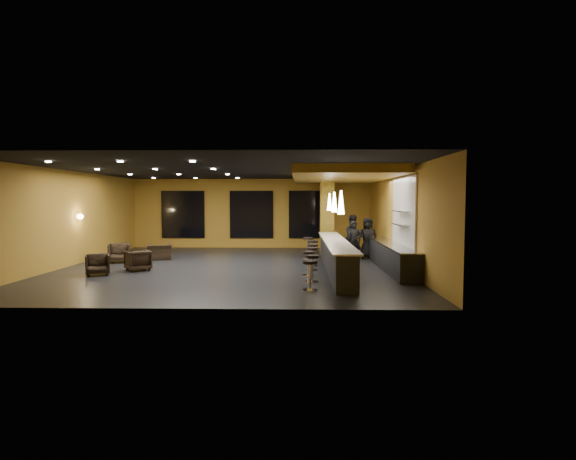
{
  "coord_description": "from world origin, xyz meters",
  "views": [
    {
      "loc": [
        2.41,
        -16.28,
        2.4
      ],
      "look_at": [
        2.0,
        0.5,
        1.3
      ],
      "focal_mm": 28.0,
      "sensor_mm": 36.0,
      "label": 1
    }
  ],
  "objects_px": {
    "bar_stool_6": "(308,245)",
    "pendant_0": "(341,202)",
    "bar_stool_0": "(310,272)",
    "bar_stool_1": "(312,265)",
    "column": "(327,215)",
    "bar_stool_3": "(312,256)",
    "prep_counter": "(391,257)",
    "staff_b": "(354,237)",
    "armchair_c": "(119,253)",
    "armchair_d": "(160,252)",
    "bar_counter": "(335,256)",
    "staff_a": "(354,241)",
    "bar_stool_2": "(308,260)",
    "bar_stool_5": "(313,248)",
    "pendant_1": "(334,202)",
    "staff_c": "(368,238)",
    "pendant_2": "(329,202)",
    "armchair_a": "(97,265)",
    "armchair_b": "(138,260)",
    "bar_stool_4": "(313,252)"
  },
  "relations": [
    {
      "from": "armchair_c",
      "to": "bar_stool_0",
      "type": "xyz_separation_m",
      "value": [
        7.28,
        -5.35,
        0.15
      ]
    },
    {
      "from": "column",
      "to": "pendant_1",
      "type": "height_order",
      "value": "column"
    },
    {
      "from": "column",
      "to": "armchair_d",
      "type": "height_order",
      "value": "column"
    },
    {
      "from": "bar_counter",
      "to": "staff_c",
      "type": "distance_m",
      "value": 3.62
    },
    {
      "from": "prep_counter",
      "to": "armchair_b",
      "type": "relative_size",
      "value": 7.78
    },
    {
      "from": "bar_stool_2",
      "to": "bar_stool_0",
      "type": "bearing_deg",
      "value": -90.18
    },
    {
      "from": "pendant_2",
      "to": "armchair_b",
      "type": "bearing_deg",
      "value": -155.4
    },
    {
      "from": "prep_counter",
      "to": "staff_b",
      "type": "xyz_separation_m",
      "value": [
        -1.0,
        2.54,
        0.48
      ]
    },
    {
      "from": "column",
      "to": "bar_stool_3",
      "type": "bearing_deg",
      "value": -99.73
    },
    {
      "from": "bar_stool_2",
      "to": "bar_stool_5",
      "type": "distance_m",
      "value": 3.32
    },
    {
      "from": "prep_counter",
      "to": "bar_stool_6",
      "type": "relative_size",
      "value": 6.96
    },
    {
      "from": "armchair_a",
      "to": "bar_stool_6",
      "type": "relative_size",
      "value": 0.85
    },
    {
      "from": "prep_counter",
      "to": "column",
      "type": "bearing_deg",
      "value": 116.0
    },
    {
      "from": "column",
      "to": "bar_stool_2",
      "type": "xyz_separation_m",
      "value": [
        -0.94,
        -5.68,
        -1.25
      ]
    },
    {
      "from": "pendant_2",
      "to": "bar_stool_1",
      "type": "xyz_separation_m",
      "value": [
        -0.85,
        -5.22,
        -1.83
      ]
    },
    {
      "from": "prep_counter",
      "to": "bar_counter",
      "type": "bearing_deg",
      "value": -165.96
    },
    {
      "from": "pendant_2",
      "to": "armchair_a",
      "type": "height_order",
      "value": "pendant_2"
    },
    {
      "from": "bar_stool_3",
      "to": "column",
      "type": "bearing_deg",
      "value": 80.27
    },
    {
      "from": "staff_b",
      "to": "staff_c",
      "type": "xyz_separation_m",
      "value": [
        0.6,
        0.19,
        -0.05
      ]
    },
    {
      "from": "bar_stool_4",
      "to": "pendant_0",
      "type": "bearing_deg",
      "value": -76.21
    },
    {
      "from": "prep_counter",
      "to": "staff_b",
      "type": "relative_size",
      "value": 3.3
    },
    {
      "from": "pendant_1",
      "to": "bar_stool_3",
      "type": "bearing_deg",
      "value": -146.71
    },
    {
      "from": "column",
      "to": "bar_stool_5",
      "type": "distance_m",
      "value": 2.75
    },
    {
      "from": "bar_counter",
      "to": "staff_a",
      "type": "height_order",
      "value": "staff_a"
    },
    {
      "from": "bar_stool_5",
      "to": "bar_counter",
      "type": "bearing_deg",
      "value": -72.47
    },
    {
      "from": "bar_counter",
      "to": "pendant_2",
      "type": "distance_m",
      "value": 3.52
    },
    {
      "from": "staff_a",
      "to": "bar_stool_1",
      "type": "distance_m",
      "value": 4.97
    },
    {
      "from": "staff_b",
      "to": "bar_stool_2",
      "type": "height_order",
      "value": "staff_b"
    },
    {
      "from": "bar_counter",
      "to": "staff_a",
      "type": "relative_size",
      "value": 5.01
    },
    {
      "from": "pendant_2",
      "to": "staff_a",
      "type": "bearing_deg",
      "value": -32.11
    },
    {
      "from": "staff_a",
      "to": "armchair_b",
      "type": "distance_m",
      "value": 8.13
    },
    {
      "from": "bar_counter",
      "to": "staff_b",
      "type": "distance_m",
      "value": 3.22
    },
    {
      "from": "pendant_2",
      "to": "bar_stool_6",
      "type": "xyz_separation_m",
      "value": [
        -0.85,
        0.44,
        -1.8
      ]
    },
    {
      "from": "pendant_1",
      "to": "staff_c",
      "type": "relative_size",
      "value": 0.41
    },
    {
      "from": "armchair_d",
      "to": "bar_stool_2",
      "type": "bearing_deg",
      "value": 130.4
    },
    {
      "from": "armchair_c",
      "to": "bar_stool_6",
      "type": "xyz_separation_m",
      "value": [
        7.38,
        1.55,
        0.18
      ]
    },
    {
      "from": "prep_counter",
      "to": "armchair_b",
      "type": "height_order",
      "value": "prep_counter"
    },
    {
      "from": "armchair_c",
      "to": "armchair_d",
      "type": "distance_m",
      "value": 1.59
    },
    {
      "from": "column",
      "to": "armchair_d",
      "type": "bearing_deg",
      "value": -165.58
    },
    {
      "from": "prep_counter",
      "to": "staff_c",
      "type": "distance_m",
      "value": 2.79
    },
    {
      "from": "bar_stool_0",
      "to": "bar_stool_1",
      "type": "height_order",
      "value": "bar_stool_0"
    },
    {
      "from": "armchair_a",
      "to": "bar_stool_0",
      "type": "height_order",
      "value": "bar_stool_0"
    },
    {
      "from": "bar_stool_6",
      "to": "staff_c",
      "type": "bearing_deg",
      "value": -4.92
    },
    {
      "from": "armchair_b",
      "to": "armchair_d",
      "type": "xyz_separation_m",
      "value": [
        -0.15,
        2.92,
        -0.04
      ]
    },
    {
      "from": "column",
      "to": "bar_stool_6",
      "type": "distance_m",
      "value": 1.87
    },
    {
      "from": "pendant_1",
      "to": "bar_counter",
      "type": "bearing_deg",
      "value": -90.0
    },
    {
      "from": "bar_stool_3",
      "to": "bar_stool_4",
      "type": "height_order",
      "value": "bar_stool_4"
    },
    {
      "from": "bar_stool_6",
      "to": "pendant_0",
      "type": "bearing_deg",
      "value": -81.15
    },
    {
      "from": "prep_counter",
      "to": "armchair_a",
      "type": "bearing_deg",
      "value": -170.98
    },
    {
      "from": "staff_b",
      "to": "bar_stool_1",
      "type": "bearing_deg",
      "value": -126.61
    }
  ]
}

